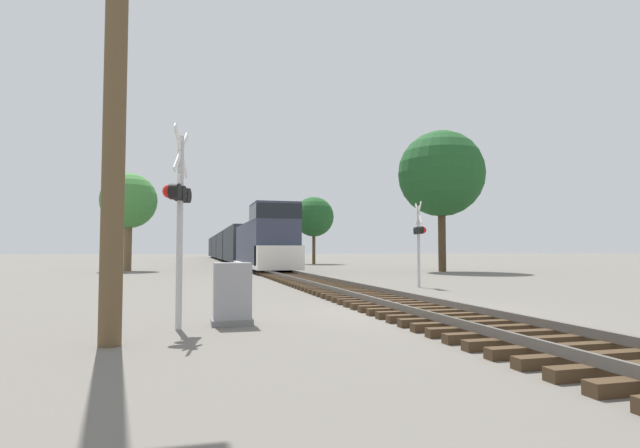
{
  "coord_description": "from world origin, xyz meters",
  "views": [
    {
      "loc": [
        -5.28,
        -11.22,
        1.51
      ],
      "look_at": [
        -0.37,
        7.61,
        2.54
      ],
      "focal_mm": 28.0,
      "sensor_mm": 36.0,
      "label": 1
    }
  ],
  "objects_px": {
    "relay_cabinet": "(232,294)",
    "tree_mid_background": "(129,201)",
    "tree_far_right": "(441,174)",
    "crossing_signal_far": "(419,234)",
    "crossing_signal_near": "(179,204)",
    "tree_deep_background": "(314,217)",
    "utility_pole": "(116,60)",
    "freight_train": "(229,246)"
  },
  "relations": [
    {
      "from": "crossing_signal_far",
      "to": "tree_deep_background",
      "type": "height_order",
      "value": "tree_deep_background"
    },
    {
      "from": "freight_train",
      "to": "tree_deep_background",
      "type": "relative_size",
      "value": 11.25
    },
    {
      "from": "relay_cabinet",
      "to": "tree_deep_background",
      "type": "height_order",
      "value": "tree_deep_background"
    },
    {
      "from": "freight_train",
      "to": "utility_pole",
      "type": "height_order",
      "value": "utility_pole"
    },
    {
      "from": "relay_cabinet",
      "to": "tree_far_right",
      "type": "bearing_deg",
      "value": 52.91
    },
    {
      "from": "tree_mid_background",
      "to": "utility_pole",
      "type": "bearing_deg",
      "value": -83.95
    },
    {
      "from": "freight_train",
      "to": "tree_mid_background",
      "type": "distance_m",
      "value": 33.5
    },
    {
      "from": "utility_pole",
      "to": "freight_train",
      "type": "bearing_deg",
      "value": 84.07
    },
    {
      "from": "crossing_signal_near",
      "to": "relay_cabinet",
      "type": "xyz_separation_m",
      "value": [
        1.07,
        0.38,
        -1.79
      ]
    },
    {
      "from": "tree_far_right",
      "to": "tree_mid_background",
      "type": "height_order",
      "value": "tree_far_right"
    },
    {
      "from": "freight_train",
      "to": "tree_far_right",
      "type": "height_order",
      "value": "tree_far_right"
    },
    {
      "from": "tree_far_right",
      "to": "crossing_signal_far",
      "type": "bearing_deg",
      "value": -121.62
    },
    {
      "from": "freight_train",
      "to": "relay_cabinet",
      "type": "bearing_deg",
      "value": -94.19
    },
    {
      "from": "freight_train",
      "to": "tree_deep_background",
      "type": "bearing_deg",
      "value": -65.76
    },
    {
      "from": "crossing_signal_near",
      "to": "tree_mid_background",
      "type": "distance_m",
      "value": 29.55
    },
    {
      "from": "crossing_signal_near",
      "to": "tree_deep_background",
      "type": "xyz_separation_m",
      "value": [
        13.43,
        43.45,
        2.8
      ]
    },
    {
      "from": "crossing_signal_near",
      "to": "relay_cabinet",
      "type": "bearing_deg",
      "value": 124.49
    },
    {
      "from": "relay_cabinet",
      "to": "tree_mid_background",
      "type": "height_order",
      "value": "tree_mid_background"
    },
    {
      "from": "relay_cabinet",
      "to": "utility_pole",
      "type": "distance_m",
      "value": 4.82
    },
    {
      "from": "relay_cabinet",
      "to": "tree_deep_background",
      "type": "bearing_deg",
      "value": 73.98
    },
    {
      "from": "crossing_signal_far",
      "to": "tree_mid_background",
      "type": "bearing_deg",
      "value": 44.45
    },
    {
      "from": "tree_deep_background",
      "to": "crossing_signal_far",
      "type": "bearing_deg",
      "value": -96.79
    },
    {
      "from": "tree_far_right",
      "to": "crossing_signal_near",
      "type": "bearing_deg",
      "value": -128.34
    },
    {
      "from": "crossing_signal_far",
      "to": "tree_mid_background",
      "type": "height_order",
      "value": "tree_mid_background"
    },
    {
      "from": "freight_train",
      "to": "tree_far_right",
      "type": "relative_size",
      "value": 8.27
    },
    {
      "from": "freight_train",
      "to": "tree_mid_background",
      "type": "relative_size",
      "value": 11.57
    },
    {
      "from": "relay_cabinet",
      "to": "freight_train",
      "type": "bearing_deg",
      "value": 85.81
    },
    {
      "from": "utility_pole",
      "to": "tree_deep_background",
      "type": "distance_m",
      "value": 47.11
    },
    {
      "from": "relay_cabinet",
      "to": "tree_far_right",
      "type": "relative_size",
      "value": 0.12
    },
    {
      "from": "crossing_signal_far",
      "to": "tree_far_right",
      "type": "relative_size",
      "value": 0.34
    },
    {
      "from": "tree_far_right",
      "to": "tree_mid_background",
      "type": "relative_size",
      "value": 1.4
    },
    {
      "from": "tree_mid_background",
      "to": "crossing_signal_far",
      "type": "bearing_deg",
      "value": -56.43
    },
    {
      "from": "utility_pole",
      "to": "tree_deep_background",
      "type": "height_order",
      "value": "utility_pole"
    },
    {
      "from": "relay_cabinet",
      "to": "tree_mid_background",
      "type": "bearing_deg",
      "value": 100.41
    },
    {
      "from": "tree_mid_background",
      "to": "relay_cabinet",
      "type": "bearing_deg",
      "value": -79.59
    },
    {
      "from": "tree_far_right",
      "to": "utility_pole",
      "type": "bearing_deg",
      "value": -128.16
    },
    {
      "from": "freight_train",
      "to": "tree_deep_background",
      "type": "height_order",
      "value": "tree_deep_background"
    },
    {
      "from": "utility_pole",
      "to": "tree_mid_background",
      "type": "xyz_separation_m",
      "value": [
        -3.23,
        30.52,
        0.52
      ]
    },
    {
      "from": "crossing_signal_near",
      "to": "utility_pole",
      "type": "height_order",
      "value": "utility_pole"
    },
    {
      "from": "crossing_signal_near",
      "to": "tree_deep_background",
      "type": "height_order",
      "value": "tree_deep_background"
    },
    {
      "from": "crossing_signal_near",
      "to": "tree_deep_background",
      "type": "relative_size",
      "value": 0.52
    },
    {
      "from": "crossing_signal_near",
      "to": "utility_pole",
      "type": "bearing_deg",
      "value": -20.35
    }
  ]
}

